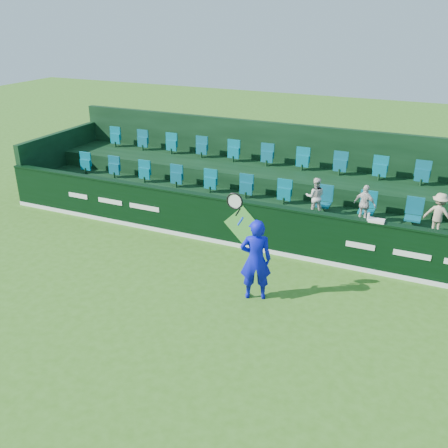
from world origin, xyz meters
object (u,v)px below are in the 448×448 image
at_px(spectator_left, 315,197).
at_px(towel, 377,221).
at_px(tennis_player, 255,259).
at_px(spectator_middle, 365,204).
at_px(spectator_right, 439,214).
at_px(drinks_bottle, 368,217).

relative_size(spectator_left, towel, 2.90).
distance_m(tennis_player, spectator_middle, 3.85).
height_order(spectator_right, drinks_bottle, spectator_right).
distance_m(spectator_left, towel, 2.11).
bearing_deg(towel, spectator_left, 147.87).
bearing_deg(spectator_left, drinks_bottle, 128.30).
xyz_separation_m(spectator_middle, spectator_right, (1.79, 0.00, 0.02)).
distance_m(spectator_right, towel, 1.74).
distance_m(towel, drinks_bottle, 0.21).
relative_size(tennis_player, drinks_bottle, 13.56).
height_order(spectator_left, spectator_right, spectator_right).
xyz_separation_m(spectator_middle, towel, (0.46, -1.12, 0.05)).
height_order(tennis_player, spectator_left, tennis_player).
relative_size(spectator_left, spectator_right, 0.98).
bearing_deg(towel, drinks_bottle, 180.00).
bearing_deg(tennis_player, towel, 46.13).
distance_m(spectator_left, spectator_middle, 1.33).
relative_size(towel, drinks_bottle, 1.96).
height_order(tennis_player, towel, tennis_player).
xyz_separation_m(tennis_player, spectator_middle, (1.75, 3.42, 0.36)).
bearing_deg(spectator_middle, tennis_player, 81.15).
bearing_deg(tennis_player, drinks_bottle, 48.81).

